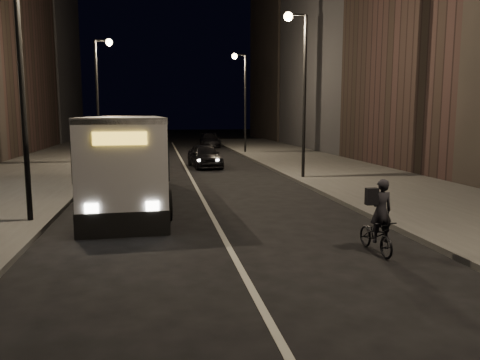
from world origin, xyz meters
name	(u,v)px	position (x,y,z in m)	size (l,w,h in m)	color
ground	(232,254)	(0.00, 0.00, 0.00)	(180.00, 180.00, 0.00)	black
sidewalk_right	(341,172)	(8.50, 14.00, 0.08)	(7.00, 70.00, 0.16)	#3D3D3A
sidewalk_left	(22,180)	(-8.50, 14.00, 0.08)	(7.00, 70.00, 0.16)	#3D3D3A
building_row_right	(367,29)	(16.00, 27.50, 10.50)	(8.00, 61.00, 21.00)	black
streetlight_right_mid	(300,73)	(5.33, 12.00, 5.36)	(1.20, 0.44, 8.12)	black
streetlight_right_far	(242,90)	(5.33, 28.00, 5.36)	(1.20, 0.44, 8.12)	black
streetlight_left_near	(29,45)	(-5.33, 4.00, 5.36)	(1.20, 0.44, 8.12)	black
streetlight_left_far	(101,84)	(-5.33, 22.00, 5.36)	(1.20, 0.44, 8.12)	black
city_bus	(127,155)	(-2.91, 8.03, 1.77)	(3.17, 12.20, 3.26)	silver
cyclist_on_bicycle	(377,228)	(3.48, -0.56, 0.61)	(0.61, 1.62, 1.84)	black
car_near	(205,156)	(1.21, 18.57, 0.74)	(1.74, 4.32, 1.47)	black
car_mid	(132,151)	(-3.60, 24.54, 0.67)	(1.41, 4.04, 1.33)	#323235
car_far	(210,140)	(3.60, 36.80, 0.70)	(1.97, 4.85, 1.41)	black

